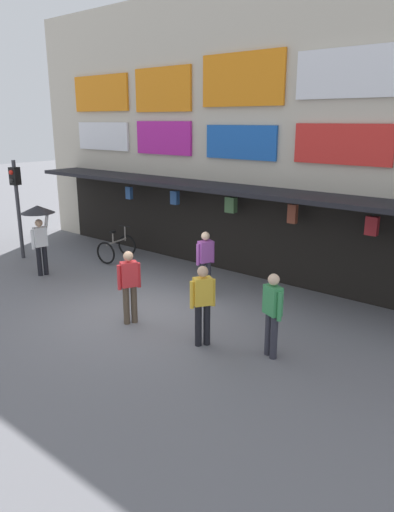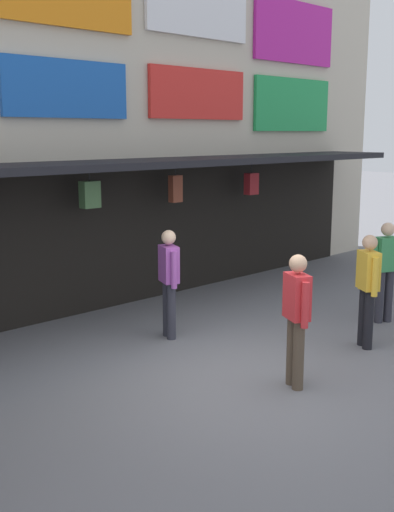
{
  "view_description": "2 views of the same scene",
  "coord_description": "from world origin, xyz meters",
  "px_view_note": "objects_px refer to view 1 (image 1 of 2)",
  "views": [
    {
      "loc": [
        7.71,
        -7.24,
        4.41
      ],
      "look_at": [
        1.19,
        0.62,
        1.48
      ],
      "focal_mm": 33.27,
      "sensor_mm": 36.0,
      "label": 1
    },
    {
      "loc": [
        -5.7,
        -5.08,
        3.12
      ],
      "look_at": [
        0.46,
        1.39,
        1.35
      ],
      "focal_mm": 43.95,
      "sensor_mm": 36.0,
      "label": 2
    }
  ],
  "objects_px": {
    "pedestrian_in_purple": "(203,301)",
    "pedestrian_in_red": "(272,311)",
    "traffic_light_near": "(16,194)",
    "pedestrian_in_green": "(129,283)",
    "pedestrian_in_white": "(205,259)",
    "pedestrian_with_umbrella": "(38,221)",
    "bicycle_parked": "(117,248)"
  },
  "relations": [
    {
      "from": "traffic_light_near",
      "to": "pedestrian_in_white",
      "type": "relative_size",
      "value": 1.9
    },
    {
      "from": "traffic_light_near",
      "to": "pedestrian_in_purple",
      "type": "relative_size",
      "value": 1.9
    },
    {
      "from": "pedestrian_in_purple",
      "to": "bicycle_parked",
      "type": "bearing_deg",
      "value": 153.68
    },
    {
      "from": "pedestrian_in_purple",
      "to": "pedestrian_in_white",
      "type": "relative_size",
      "value": 1.0
    },
    {
      "from": "bicycle_parked",
      "to": "pedestrian_in_white",
      "type": "bearing_deg",
      "value": -8.74
    },
    {
      "from": "pedestrian_in_green",
      "to": "pedestrian_in_white",
      "type": "distance_m",
      "value": 2.52
    },
    {
      "from": "pedestrian_in_red",
      "to": "pedestrian_in_green",
      "type": "relative_size",
      "value": 1.0
    },
    {
      "from": "pedestrian_in_red",
      "to": "pedestrian_in_green",
      "type": "bearing_deg",
      "value": -168.56
    },
    {
      "from": "bicycle_parked",
      "to": "pedestrian_in_green",
      "type": "bearing_deg",
      "value": -37.75
    },
    {
      "from": "traffic_light_near",
      "to": "pedestrian_with_umbrella",
      "type": "bearing_deg",
      "value": -15.92
    },
    {
      "from": "traffic_light_near",
      "to": "pedestrian_in_white",
      "type": "height_order",
      "value": "traffic_light_near"
    },
    {
      "from": "pedestrian_in_green",
      "to": "traffic_light_near",
      "type": "bearing_deg",
      "value": 168.89
    },
    {
      "from": "traffic_light_near",
      "to": "pedestrian_in_red",
      "type": "xyz_separation_m",
      "value": [
        9.91,
        -0.65,
        -1.19
      ]
    },
    {
      "from": "bicycle_parked",
      "to": "pedestrian_in_green",
      "type": "xyz_separation_m",
      "value": [
        4.09,
        -3.17,
        0.55
      ]
    },
    {
      "from": "traffic_light_near",
      "to": "pedestrian_in_green",
      "type": "bearing_deg",
      "value": -11.11
    },
    {
      "from": "traffic_light_near",
      "to": "bicycle_parked",
      "type": "bearing_deg",
      "value": 35.84
    },
    {
      "from": "pedestrian_in_white",
      "to": "pedestrian_in_green",
      "type": "bearing_deg",
      "value": -92.99
    },
    {
      "from": "pedestrian_in_purple",
      "to": "pedestrian_in_white",
      "type": "xyz_separation_m",
      "value": [
        -1.8,
        2.33,
        0.0
      ]
    },
    {
      "from": "pedestrian_in_purple",
      "to": "pedestrian_in_green",
      "type": "relative_size",
      "value": 1.0
    },
    {
      "from": "traffic_light_near",
      "to": "pedestrian_in_red",
      "type": "height_order",
      "value": "traffic_light_near"
    },
    {
      "from": "traffic_light_near",
      "to": "pedestrian_with_umbrella",
      "type": "xyz_separation_m",
      "value": [
        2.12,
        -0.61,
        -0.5
      ]
    },
    {
      "from": "bicycle_parked",
      "to": "pedestrian_in_white",
      "type": "height_order",
      "value": "pedestrian_in_white"
    },
    {
      "from": "bicycle_parked",
      "to": "pedestrian_in_purple",
      "type": "bearing_deg",
      "value": -26.32
    },
    {
      "from": "pedestrian_in_red",
      "to": "pedestrian_with_umbrella",
      "type": "bearing_deg",
      "value": 179.64
    },
    {
      "from": "pedestrian_in_purple",
      "to": "pedestrian_in_red",
      "type": "relative_size",
      "value": 1.0
    },
    {
      "from": "traffic_light_near",
      "to": "pedestrian_in_purple",
      "type": "xyz_separation_m",
      "value": [
        8.6,
        -1.12,
        -1.19
      ]
    },
    {
      "from": "pedestrian_in_red",
      "to": "pedestrian_with_umbrella",
      "type": "distance_m",
      "value": 7.82
    },
    {
      "from": "traffic_light_near",
      "to": "pedestrian_in_purple",
      "type": "bearing_deg",
      "value": -7.41
    },
    {
      "from": "bicycle_parked",
      "to": "pedestrian_in_purple",
      "type": "relative_size",
      "value": 0.76
    },
    {
      "from": "bicycle_parked",
      "to": "pedestrian_in_white",
      "type": "relative_size",
      "value": 0.76
    },
    {
      "from": "pedestrian_in_green",
      "to": "pedestrian_in_white",
      "type": "bearing_deg",
      "value": 87.01
    },
    {
      "from": "bicycle_parked",
      "to": "pedestrian_with_umbrella",
      "type": "height_order",
      "value": "pedestrian_with_umbrella"
    }
  ]
}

